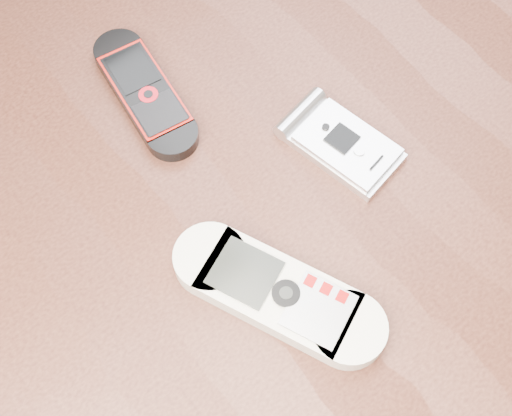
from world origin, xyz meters
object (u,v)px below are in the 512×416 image
object	(u,v)px
table	(252,263)
nokia_white	(278,293)
motorola_razr	(344,145)
nokia_black_red	(145,92)

from	to	relation	value
table	nokia_white	xyz separation A→B (m)	(-0.03, -0.07, 0.12)
table	motorola_razr	bearing A→B (deg)	-0.22
nokia_white	motorola_razr	world-z (taller)	nokia_white
nokia_white	nokia_black_red	xyz separation A→B (m)	(0.03, 0.22, -0.00)
table	nokia_white	bearing A→B (deg)	-113.08
nokia_white	nokia_black_red	bearing A→B (deg)	59.70
nokia_black_red	nokia_white	bearing A→B (deg)	-89.37
table	nokia_black_red	world-z (taller)	nokia_black_red
nokia_black_red	motorola_razr	xyz separation A→B (m)	(0.10, -0.15, 0.00)
nokia_white	nokia_black_red	distance (m)	0.22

